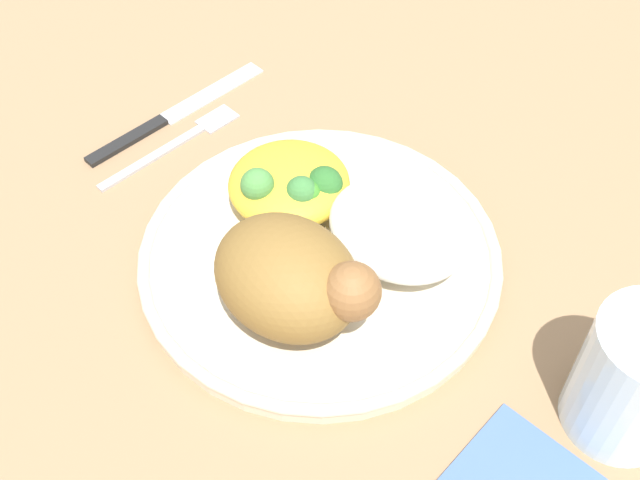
# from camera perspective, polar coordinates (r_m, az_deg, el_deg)

# --- Properties ---
(ground_plane) EXTENTS (2.00, 2.00, 0.00)m
(ground_plane) POSITION_cam_1_polar(r_m,az_deg,el_deg) (0.60, 0.00, -1.75)
(ground_plane) COLOR #94724F
(plate) EXTENTS (0.27, 0.27, 0.02)m
(plate) POSITION_cam_1_polar(r_m,az_deg,el_deg) (0.59, 0.00, -1.18)
(plate) COLOR beige
(plate) RESTS_ON ground_plane
(roasted_chicken) EXTENTS (0.12, 0.09, 0.07)m
(roasted_chicken) POSITION_cam_1_polar(r_m,az_deg,el_deg) (0.52, -2.03, -2.75)
(roasted_chicken) COLOR brown
(roasted_chicken) RESTS_ON plate
(rice_pile) EXTENTS (0.11, 0.09, 0.04)m
(rice_pile) POSITION_cam_1_polar(r_m,az_deg,el_deg) (0.57, 5.71, 0.86)
(rice_pile) COLOR white
(rice_pile) RESTS_ON plate
(mac_cheese_with_broccoli) EXTENTS (0.09, 0.09, 0.04)m
(mac_cheese_with_broccoli) POSITION_cam_1_polar(r_m,az_deg,el_deg) (0.60, -2.10, 4.08)
(mac_cheese_with_broccoli) COLOR gold
(mac_cheese_with_broccoli) RESTS_ON plate
(fork) EXTENTS (0.02, 0.14, 0.01)m
(fork) POSITION_cam_1_polar(r_m,az_deg,el_deg) (0.70, -10.27, 7.00)
(fork) COLOR #B2B2B7
(fork) RESTS_ON ground_plane
(knife) EXTENTS (0.02, 0.19, 0.01)m
(knife) POSITION_cam_1_polar(r_m,az_deg,el_deg) (0.72, -11.27, 8.57)
(knife) COLOR black
(knife) RESTS_ON ground_plane
(water_glass) EXTENTS (0.07, 0.07, 0.09)m
(water_glass) POSITION_cam_1_polar(r_m,az_deg,el_deg) (0.52, 21.82, -9.31)
(water_glass) COLOR silver
(water_glass) RESTS_ON ground_plane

